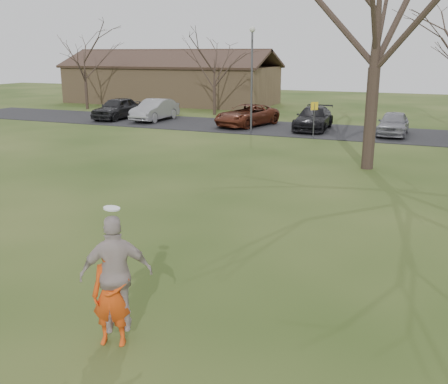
{
  "coord_description": "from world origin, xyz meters",
  "views": [
    {
      "loc": [
        4.69,
        -7.11,
        4.78
      ],
      "look_at": [
        0.0,
        4.0,
        1.5
      ],
      "focal_mm": 41.12,
      "sensor_mm": 36.0,
      "label": 1
    }
  ],
  "objects": [
    {
      "name": "car_1",
      "position": [
        -14.39,
        25.26,
        0.8
      ],
      "size": [
        1.64,
        4.64,
        1.52
      ],
      "primitive_type": "imported",
      "rotation": [
        0.0,
        0.0,
        -0.01
      ],
      "color": "gray",
      "rests_on": "parking_strip"
    },
    {
      "name": "car_3",
      "position": [
        -2.76,
        25.21,
        0.75
      ],
      "size": [
        2.23,
        4.99,
        1.42
      ],
      "primitive_type": "imported",
      "rotation": [
        0.0,
        0.0,
        0.05
      ],
      "color": "black",
      "rests_on": "parking_strip"
    },
    {
      "name": "player_defender",
      "position": [
        -0.06,
        -0.68,
        0.89
      ],
      "size": [
        0.75,
        0.61,
        1.78
      ],
      "primitive_type": "imported",
      "rotation": [
        0.0,
        0.0,
        0.32
      ],
      "color": "#EB4B13",
      "rests_on": "ground"
    },
    {
      "name": "car_4",
      "position": [
        2.14,
        24.77,
        0.74
      ],
      "size": [
        1.68,
        4.12,
        1.4
      ],
      "primitive_type": "imported",
      "rotation": [
        0.0,
        0.0,
        0.01
      ],
      "color": "gray",
      "rests_on": "parking_strip"
    },
    {
      "name": "ground",
      "position": [
        0.0,
        0.0,
        0.0
      ],
      "size": [
        120.0,
        120.0,
        0.0
      ],
      "primitive_type": "plane",
      "color": "#1E380F",
      "rests_on": "ground"
    },
    {
      "name": "parking_strip",
      "position": [
        0.0,
        25.0,
        0.02
      ],
      "size": [
        62.0,
        6.5,
        0.04
      ],
      "primitive_type": "cube",
      "color": "black",
      "rests_on": "ground"
    },
    {
      "name": "car_0",
      "position": [
        -17.4,
        24.93,
        0.83
      ],
      "size": [
        1.91,
        4.65,
        1.58
      ],
      "primitive_type": "imported",
      "rotation": [
        0.0,
        0.0,
        -0.01
      ],
      "color": "black",
      "rests_on": "parking_strip"
    },
    {
      "name": "building",
      "position": [
        -20.0,
        38.0,
        1.93
      ],
      "size": [
        20.6,
        8.5,
        5.14
      ],
      "color": "#8C6D4C",
      "rests_on": "ground"
    },
    {
      "name": "sign_yellow",
      "position": [
        -2.0,
        22.0,
        1.45
      ],
      "size": [
        0.35,
        0.35,
        2.08
      ],
      "color": "#47474C",
      "rests_on": "ground"
    },
    {
      "name": "catching_play",
      "position": [
        0.01,
        -0.6,
        1.24
      ],
      "size": [
        1.26,
        1.08,
        2.14
      ],
      "color": "#B8A7A5",
      "rests_on": "ground"
    },
    {
      "name": "small_tree_row",
      "position": [
        4.38,
        30.06,
        3.89
      ],
      "size": [
        55.0,
        5.9,
        8.5
      ],
      "color": "#352821",
      "rests_on": "ground"
    },
    {
      "name": "car_2",
      "position": [
        -7.28,
        25.17,
        0.75
      ],
      "size": [
        3.6,
        5.53,
        1.41
      ],
      "primitive_type": "imported",
      "rotation": [
        0.0,
        0.0,
        -0.27
      ],
      "color": "#572414",
      "rests_on": "parking_strip"
    },
    {
      "name": "lamp_post",
      "position": [
        -6.0,
        22.5,
        3.97
      ],
      "size": [
        0.34,
        0.34,
        6.27
      ],
      "color": "#47474C",
      "rests_on": "ground"
    }
  ]
}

